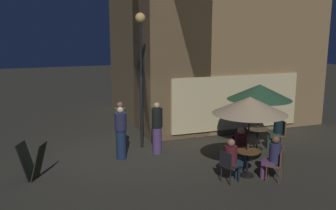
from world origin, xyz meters
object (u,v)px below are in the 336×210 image
Objects in this scene: cafe_table_0 at (247,158)px; patron_seated_0 at (241,145)px; cafe_chair_1 at (228,164)px; cafe_chair_3 at (281,132)px; patron_standing_4 at (157,128)px; patron_seated_3 at (277,128)px; patron_seated_1 at (232,157)px; cafe_chair_2 at (278,163)px; patron_standing_5 at (121,127)px; patio_umbrella_1 at (260,92)px; cafe_table_1 at (257,134)px; patron_standing_6 at (121,133)px; patio_umbrella_0 at (250,106)px; cafe_chair_0 at (240,148)px; patron_seated_2 at (273,155)px; menu_sandwich_board at (33,161)px; street_lamp_near_corner at (141,55)px.

cafe_table_0 is 0.62× the size of patron_seated_0.
cafe_chair_1 is 3.70m from cafe_chair_3.
cafe_chair_3 reaches higher than cafe_table_0.
patron_seated_0 is 2.84m from patron_standing_4.
patron_seated_1 is at bearing 50.09° from patron_seated_3.
cafe_chair_2 is 5.17m from patron_standing_5.
cafe_chair_1 is at bearing -136.62° from patio_umbrella_1.
patron_seated_1 is at bearing 27.11° from cafe_chair_2.
patron_standing_6 is at bearing 172.26° from cafe_table_1.
patron_seated_1 reaches higher than cafe_table_1.
patron_standing_5 is at bearing 103.62° from cafe_chair_1.
patron_seated_0 is 3.73m from patron_standing_6.
patron_seated_0 is (0.18, 0.67, -1.33)m from patio_umbrella_0.
cafe_chair_2 is 0.50× the size of patron_standing_5.
patron_seated_2 is at bearing 26.63° from cafe_chair_0.
menu_sandwich_board is at bearing -132.42° from patron_standing_5.
cafe_table_0 is 2.96m from cafe_chair_3.
cafe_chair_0 reaches higher than cafe_table_0.
patron_standing_4 is at bearing 2.10° from patron_seated_3.
patio_umbrella_1 is 3.12m from cafe_chair_2.
menu_sandwich_board reaches higher than cafe_chair_2.
patio_umbrella_1 is 2.31× the size of cafe_chair_3.
patron_seated_2 is (2.55, -3.99, -2.49)m from street_lamp_near_corner.
patron_standing_4 reaches higher than cafe_chair_0.
cafe_chair_0 is at bearing -49.68° from street_lamp_near_corner.
menu_sandwich_board is at bearing -178.62° from cafe_table_1.
patron_standing_6 is at bearing 6.22° from cafe_chair_3.
cafe_chair_3 is (2.38, 1.76, 0.04)m from cafe_table_0.
patio_umbrella_0 reaches higher than menu_sandwich_board.
cafe_table_1 is 0.81m from cafe_chair_3.
cafe_chair_1 reaches higher than cafe_table_1.
cafe_table_0 is 0.45× the size of patron_standing_6.
patron_standing_5 is at bearing -112.95° from cafe_chair_0.
cafe_table_0 is 0.34× the size of patio_umbrella_1.
patron_standing_6 reaches higher than cafe_table_0.
menu_sandwich_board reaches higher than cafe_table_0.
patron_seated_1 is 3.47m from patron_seated_3.
cafe_table_0 is at bearing -28.63° from patron_standing_5.
cafe_chair_0 is 0.19m from patron_seated_0.
menu_sandwich_board is at bearing 147.14° from patron_standing_4.
street_lamp_near_corner is at bearing 91.78° from cafe_chair_1.
cafe_chair_1 is at bearing -162.18° from patio_umbrella_0.
patron_standing_4 reaches higher than patron_standing_5.
cafe_chair_3 is at bearing -84.81° from patron_seated_2.
cafe_chair_1 is at bearing -162.18° from cafe_table_0.
patio_umbrella_1 is 1.77× the size of patron_seated_2.
street_lamp_near_corner reaches higher than patron_standing_6.
cafe_chair_2 is 4.07m from patron_standing_4.
patron_seated_0 reaches higher than cafe_chair_3.
cafe_table_0 is 0.44× the size of patron_standing_4.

